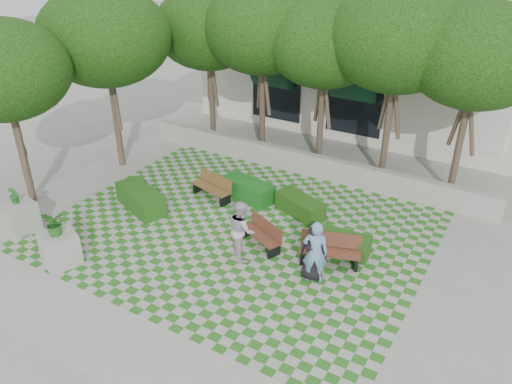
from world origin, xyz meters
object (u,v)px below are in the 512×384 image
Objects in this scene: bench_mid at (262,234)px; hedge_west at (141,199)px; planter_back at (19,215)px; hedge_midleft at (248,190)px; bench_east at (330,250)px; planter_front at (59,243)px; person_blue at (315,252)px; person_dark at (313,253)px; bench_west at (213,187)px; person_white at (242,230)px; hedge_midright at (300,206)px; hedge_east at (340,243)px.

hedge_west is at bearing -153.16° from bench_mid.
planter_back reaches higher than hedge_west.
hedge_midleft is at bearing 154.45° from bench_mid.
planter_front reaches higher than bench_east.
person_blue is 1.16× the size of person_dark.
bench_west is 3.97m from person_white.
planter_back is at bearing -115.92° from bench_west.
hedge_midleft is (-2.01, 2.41, -0.05)m from bench_mid.
person_dark is at bearing -37.50° from hedge_midleft.
bench_mid is 2.36m from hedge_midright.
person_dark is (2.06, -0.71, 0.43)m from bench_mid.
planter_back is at bearing -143.20° from hedge_midright.
bench_mid is 0.86× the size of person_blue.
planter_front is (-1.52, -5.68, 0.28)m from bench_west.
bench_west is at bearing -152.40° from hedge_midleft.
hedge_midleft is at bearing 66.88° from planter_front.
hedge_midleft is at bearing 134.15° from bench_east.
hedge_midleft is (-4.21, 2.20, -0.10)m from bench_east.
hedge_east is at bearing 69.09° from bench_east.
planter_front is (0.20, -3.70, 0.33)m from hedge_west.
hedge_east is 0.97× the size of hedge_midright.
person_dark is 0.88× the size of person_white.
person_dark is at bearing -58.15° from hedge_midright.
person_dark reaches higher than bench_west.
planter_front reaches higher than bench_mid.
planter_front is (-4.69, -3.88, 0.31)m from bench_mid.
person_blue is at bearing -12.40° from bench_west.
planter_back is (-2.47, -3.09, 0.16)m from hedge_west.
hedge_midright is 3.26m from person_white.
hedge_midright is 1.15× the size of planter_back.
person_dark is at bearing 25.16° from planter_front.
person_white reaches higher than planter_back.
person_dark reaches higher than hedge_east.
hedge_midleft is 5.15m from person_dark.
bench_west is 0.98× the size of hedge_east.
hedge_midleft is at bearing 178.40° from hedge_midright.
bench_mid is at bearing -61.57° from person_white.
planter_front reaches higher than bench_west.
bench_west is 5.82m from person_dark.
person_white is (-2.30, -0.11, 0.11)m from person_dark.
person_blue reaches higher than bench_mid.
hedge_west is at bearing 164.91° from bench_east.
hedge_east is 1.04× the size of planter_front.
bench_mid reaches higher than hedge_east.
hedge_west is 1.35× the size of planter_back.
person_blue is 1.02× the size of person_white.
hedge_midright is at bearing -1.60° from hedge_midleft.
hedge_east is 1.09× the size of person_dark.
hedge_west is (-1.72, -1.99, -0.05)m from bench_west.
person_blue reaches higher than hedge_midright.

